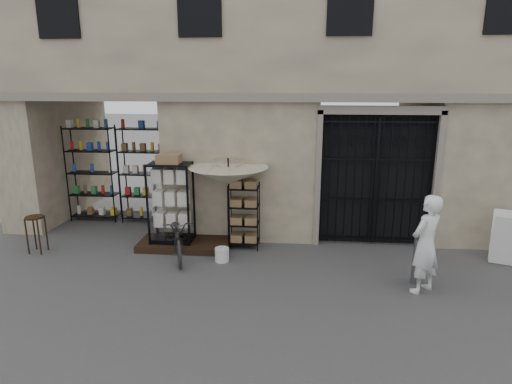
# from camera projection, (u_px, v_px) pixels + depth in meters

# --- Properties ---
(ground) EXTENTS (80.00, 80.00, 0.00)m
(ground) POSITION_uv_depth(u_px,v_px,m) (293.00, 284.00, 7.79)
(ground) COLOR black
(ground) RESTS_ON ground
(main_building) EXTENTS (14.00, 4.00, 9.00)m
(main_building) POSITION_uv_depth(u_px,v_px,m) (298.00, 42.00, 10.51)
(main_building) COLOR tan
(main_building) RESTS_ON ground
(shop_recess) EXTENTS (3.00, 1.70, 3.00)m
(shop_recess) POSITION_uv_depth(u_px,v_px,m) (112.00, 168.00, 10.51)
(shop_recess) COLOR black
(shop_recess) RESTS_ON ground
(shop_shelving) EXTENTS (2.70, 0.50, 2.50)m
(shop_shelving) POSITION_uv_depth(u_px,v_px,m) (119.00, 174.00, 11.06)
(shop_shelving) COLOR black
(shop_shelving) RESTS_ON ground
(iron_gate) EXTENTS (2.50, 0.21, 3.00)m
(iron_gate) POSITION_uv_depth(u_px,v_px,m) (374.00, 178.00, 9.45)
(iron_gate) COLOR black
(iron_gate) RESTS_ON ground
(step_platform) EXTENTS (2.00, 0.90, 0.15)m
(step_platform) POSITION_uv_depth(u_px,v_px,m) (185.00, 244.00, 9.47)
(step_platform) COLOR black
(step_platform) RESTS_ON ground
(display_cabinet) EXTENTS (1.01, 0.83, 1.89)m
(display_cabinet) POSITION_uv_depth(u_px,v_px,m) (171.00, 207.00, 9.27)
(display_cabinet) COLOR black
(display_cabinet) RESTS_ON step_platform
(wire_rack) EXTENTS (0.67, 0.50, 1.45)m
(wire_rack) POSITION_uv_depth(u_px,v_px,m) (244.00, 217.00, 9.34)
(wire_rack) COLOR black
(wire_rack) RESTS_ON ground
(market_umbrella) EXTENTS (1.91, 1.93, 2.42)m
(market_umbrella) POSITION_uv_depth(u_px,v_px,m) (228.00, 171.00, 9.03)
(market_umbrella) COLOR black
(market_umbrella) RESTS_ON ground
(white_bucket) EXTENTS (0.37, 0.37, 0.28)m
(white_bucket) POSITION_uv_depth(u_px,v_px,m) (222.00, 255.00, 8.74)
(white_bucket) COLOR silver
(white_bucket) RESTS_ON ground
(bicycle) EXTENTS (0.86, 1.05, 1.71)m
(bicycle) POSITION_uv_depth(u_px,v_px,m) (179.00, 257.00, 8.99)
(bicycle) COLOR black
(bicycle) RESTS_ON ground
(wooden_stool) EXTENTS (0.50, 0.50, 0.81)m
(wooden_stool) POSITION_uv_depth(u_px,v_px,m) (37.00, 233.00, 9.14)
(wooden_stool) COLOR black
(wooden_stool) RESTS_ON ground
(steel_bollard) EXTENTS (0.16, 0.16, 0.86)m
(steel_bollard) POSITION_uv_depth(u_px,v_px,m) (417.00, 261.00, 7.71)
(steel_bollard) COLOR slate
(steel_bollard) RESTS_ON ground
(shopkeeper) EXTENTS (1.61, 1.76, 0.42)m
(shopkeeper) POSITION_uv_depth(u_px,v_px,m) (421.00, 291.00, 7.53)
(shopkeeper) COLOR silver
(shopkeeper) RESTS_ON ground
(easel_sign) EXTENTS (0.67, 0.71, 1.05)m
(easel_sign) POSITION_uv_depth(u_px,v_px,m) (506.00, 239.00, 8.49)
(easel_sign) COLOR silver
(easel_sign) RESTS_ON ground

